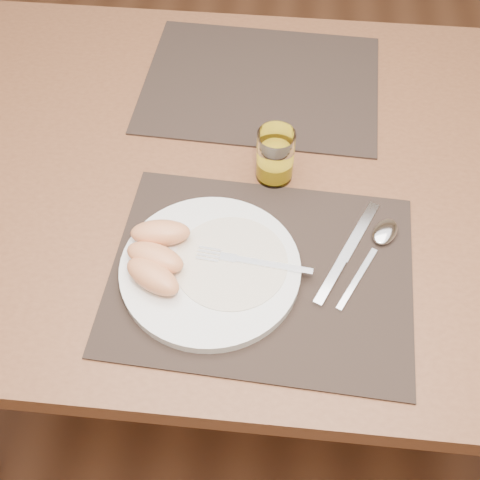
% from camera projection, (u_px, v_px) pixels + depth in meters
% --- Properties ---
extents(ground, '(5.00, 5.00, 0.00)m').
position_uv_depth(ground, '(252.00, 357.00, 1.64)').
color(ground, brown).
rests_on(ground, ground).
extents(table, '(1.40, 0.90, 0.75)m').
position_uv_depth(table, '(258.00, 198.00, 1.10)').
color(table, brown).
rests_on(table, ground).
extents(placemat_near, '(0.47, 0.37, 0.00)m').
position_uv_depth(placemat_near, '(261.00, 273.00, 0.90)').
color(placemat_near, '#2E231D').
rests_on(placemat_near, table).
extents(placemat_far, '(0.46, 0.37, 0.00)m').
position_uv_depth(placemat_far, '(261.00, 83.00, 1.17)').
color(placemat_far, '#2E231D').
rests_on(placemat_far, table).
extents(plate, '(0.27, 0.27, 0.02)m').
position_uv_depth(plate, '(210.00, 269.00, 0.90)').
color(plate, white).
rests_on(plate, placemat_near).
extents(plate_dressing, '(0.17, 0.17, 0.00)m').
position_uv_depth(plate_dressing, '(231.00, 262.00, 0.89)').
color(plate_dressing, white).
rests_on(plate_dressing, plate).
extents(fork, '(0.18, 0.04, 0.00)m').
position_uv_depth(fork, '(244.00, 260.00, 0.89)').
color(fork, silver).
rests_on(fork, plate).
extents(knife, '(0.10, 0.21, 0.01)m').
position_uv_depth(knife, '(343.00, 260.00, 0.91)').
color(knife, silver).
rests_on(knife, placemat_near).
extents(spoon, '(0.10, 0.18, 0.01)m').
position_uv_depth(spoon, '(381.00, 238.00, 0.93)').
color(spoon, silver).
rests_on(spoon, placemat_near).
extents(juice_glass, '(0.06, 0.06, 0.09)m').
position_uv_depth(juice_glass, '(275.00, 158.00, 0.99)').
color(juice_glass, white).
rests_on(juice_glass, placemat_near).
extents(grapefruit_wedges, '(0.10, 0.15, 0.04)m').
position_uv_depth(grapefruit_wedges, '(156.00, 255.00, 0.88)').
color(grapefruit_wedges, '#E1925C').
rests_on(grapefruit_wedges, plate).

